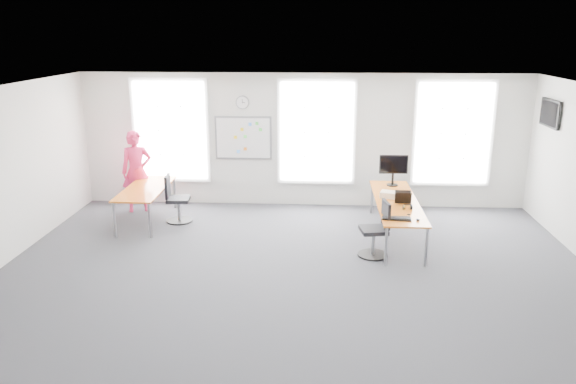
# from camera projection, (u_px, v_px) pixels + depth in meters

# --- Properties ---
(floor) EXTENTS (10.00, 10.00, 0.00)m
(floor) POSITION_uv_depth(u_px,v_px,m) (294.00, 277.00, 9.19)
(floor) COLOR #2C2C32
(floor) RESTS_ON ground
(ceiling) EXTENTS (10.00, 10.00, 0.00)m
(ceiling) POSITION_uv_depth(u_px,v_px,m) (295.00, 92.00, 8.35)
(ceiling) COLOR silver
(ceiling) RESTS_ON ground
(wall_back) EXTENTS (10.00, 0.00, 10.00)m
(wall_back) POSITION_uv_depth(u_px,v_px,m) (303.00, 141.00, 12.61)
(wall_back) COLOR silver
(wall_back) RESTS_ON ground
(wall_front) EXTENTS (10.00, 0.00, 10.00)m
(wall_front) POSITION_uv_depth(u_px,v_px,m) (273.00, 312.00, 4.93)
(wall_front) COLOR silver
(wall_front) RESTS_ON ground
(window_left) EXTENTS (1.60, 0.06, 2.20)m
(window_left) POSITION_uv_depth(u_px,v_px,m) (171.00, 131.00, 12.69)
(window_left) COLOR white
(window_left) RESTS_ON wall_back
(window_mid) EXTENTS (1.60, 0.06, 2.20)m
(window_mid) POSITION_uv_depth(u_px,v_px,m) (317.00, 132.00, 12.51)
(window_mid) COLOR white
(window_mid) RESTS_ON wall_back
(window_right) EXTENTS (1.60, 0.06, 2.20)m
(window_right) POSITION_uv_depth(u_px,v_px,m) (453.00, 134.00, 12.33)
(window_right) COLOR white
(window_right) RESTS_ON wall_back
(desk_right) EXTENTS (0.80, 3.00, 0.73)m
(desk_right) POSITION_uv_depth(u_px,v_px,m) (396.00, 203.00, 10.81)
(desk_right) COLOR #BF771C
(desk_right) RESTS_ON ground
(desk_left) EXTENTS (0.81, 2.03, 0.74)m
(desk_left) POSITION_uv_depth(u_px,v_px,m) (146.00, 191.00, 11.66)
(desk_left) COLOR #BF771C
(desk_left) RESTS_ON ground
(chair_right) EXTENTS (0.54, 0.54, 1.01)m
(chair_right) POSITION_uv_depth(u_px,v_px,m) (377.00, 232.00, 9.94)
(chair_right) COLOR black
(chair_right) RESTS_ON ground
(chair_left) EXTENTS (0.54, 0.54, 1.01)m
(chair_left) POSITION_uv_depth(u_px,v_px,m) (176.00, 201.00, 11.73)
(chair_left) COLOR black
(chair_left) RESTS_ON ground
(person) EXTENTS (0.76, 0.63, 1.80)m
(person) POSITION_uv_depth(u_px,v_px,m) (137.00, 171.00, 12.34)
(person) COLOR #C2234F
(person) RESTS_ON ground
(whiteboard) EXTENTS (1.20, 0.03, 0.90)m
(whiteboard) POSITION_uv_depth(u_px,v_px,m) (243.00, 138.00, 12.64)
(whiteboard) COLOR white
(whiteboard) RESTS_ON wall_back
(wall_clock) EXTENTS (0.30, 0.04, 0.30)m
(wall_clock) POSITION_uv_depth(u_px,v_px,m) (242.00, 102.00, 12.42)
(wall_clock) COLOR gray
(wall_clock) RESTS_ON wall_back
(tv) EXTENTS (0.06, 0.90, 0.55)m
(tv) POSITION_uv_depth(u_px,v_px,m) (550.00, 113.00, 11.14)
(tv) COLOR black
(tv) RESTS_ON wall_right
(keyboard) EXTENTS (0.52, 0.24, 0.02)m
(keyboard) POSITION_uv_depth(u_px,v_px,m) (397.00, 219.00, 9.73)
(keyboard) COLOR black
(keyboard) RESTS_ON desk_right
(mouse) EXTENTS (0.09, 0.12, 0.04)m
(mouse) POSITION_uv_depth(u_px,v_px,m) (418.00, 220.00, 9.66)
(mouse) COLOR black
(mouse) RESTS_ON desk_right
(lens_cap) EXTENTS (0.06, 0.06, 0.01)m
(lens_cap) POSITION_uv_depth(u_px,v_px,m) (409.00, 215.00, 9.98)
(lens_cap) COLOR black
(lens_cap) RESTS_ON desk_right
(headphones) EXTENTS (0.17, 0.09, 0.10)m
(headphones) POSITION_uv_depth(u_px,v_px,m) (407.00, 207.00, 10.27)
(headphones) COLOR black
(headphones) RESTS_ON desk_right
(laptop_sleeve) EXTENTS (0.31, 0.18, 0.25)m
(laptop_sleeve) POSITION_uv_depth(u_px,v_px,m) (403.00, 197.00, 10.59)
(laptop_sleeve) COLOR black
(laptop_sleeve) RESTS_ON desk_right
(paper_stack) EXTENTS (0.40, 0.35, 0.12)m
(paper_stack) POSITION_uv_depth(u_px,v_px,m) (389.00, 195.00, 10.99)
(paper_stack) COLOR beige
(paper_stack) RESTS_ON desk_right
(monitor) EXTENTS (0.59, 0.24, 0.66)m
(monitor) POSITION_uv_depth(u_px,v_px,m) (393.00, 167.00, 11.74)
(monitor) COLOR black
(monitor) RESTS_ON desk_right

